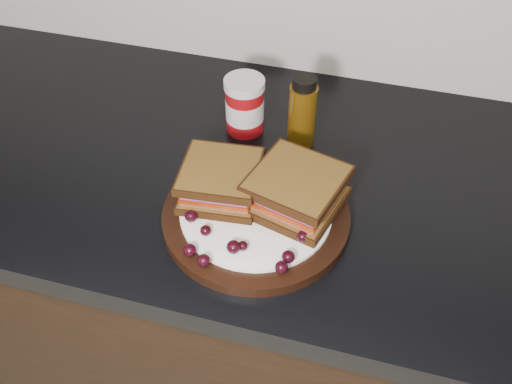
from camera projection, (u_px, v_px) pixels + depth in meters
base_cabinets at (281, 327)px, 1.26m from camera, size 3.96×0.58×0.86m
countertop at (290, 181)px, 0.95m from camera, size 3.98×0.60×0.04m
plate at (256, 216)px, 0.85m from camera, size 0.28×0.28×0.02m
sandwich_left at (221, 181)px, 0.85m from camera, size 0.12×0.12×0.05m
sandwich_right at (296, 191)px, 0.83m from camera, size 0.15×0.15×0.06m
grape_0 at (191, 216)px, 0.82m from camera, size 0.02×0.02×0.02m
grape_1 at (206, 231)px, 0.80m from camera, size 0.02×0.02×0.01m
grape_2 at (190, 250)px, 0.77m from camera, size 0.02×0.02×0.02m
grape_3 at (204, 260)px, 0.76m from camera, size 0.02×0.02×0.02m
grape_4 at (234, 247)px, 0.78m from camera, size 0.02×0.02×0.02m
grape_5 at (243, 246)px, 0.78m from camera, size 0.01×0.01×0.01m
grape_6 at (281, 267)px, 0.75m from camera, size 0.02×0.02×0.02m
grape_7 at (288, 257)px, 0.77m from camera, size 0.02×0.02×0.02m
grape_8 at (303, 236)px, 0.79m from camera, size 0.02×0.02×0.02m
grape_9 at (290, 223)px, 0.81m from camera, size 0.02×0.02×0.02m
grape_10 at (318, 207)px, 0.83m from camera, size 0.02×0.02×0.02m
grape_11 at (302, 200)px, 0.84m from camera, size 0.02×0.02×0.02m
grape_12 at (298, 186)px, 0.86m from camera, size 0.02×0.02×0.02m
grape_13 at (222, 177)px, 0.88m from camera, size 0.02×0.02×0.02m
grape_14 at (201, 186)px, 0.86m from camera, size 0.02×0.02×0.02m
grape_15 at (210, 200)px, 0.84m from camera, size 0.02×0.02×0.02m
grape_16 at (223, 174)px, 0.88m from camera, size 0.02×0.02×0.02m
grape_17 at (227, 182)px, 0.87m from camera, size 0.02×0.02×0.02m
grape_18 at (196, 195)px, 0.85m from camera, size 0.02×0.02×0.02m
condiment_jar at (245, 105)px, 0.98m from camera, size 0.09×0.09×0.10m
oil_bottle at (302, 111)px, 0.94m from camera, size 0.05×0.05×0.13m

